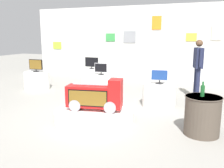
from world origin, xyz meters
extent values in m
plane|color=gray|center=(0.00, 0.00, 0.00)|extent=(30.00, 30.00, 0.00)
cube|color=silver|center=(0.00, 5.26, 1.52)|extent=(10.40, 0.10, 3.04)
cube|color=#9ECC33|center=(-4.29, 5.19, 1.36)|extent=(0.45, 0.02, 0.33)
cube|color=yellow|center=(1.79, 5.19, 1.76)|extent=(0.40, 0.02, 0.30)
cube|color=orange|center=(0.43, 5.19, 2.32)|extent=(0.38, 0.02, 0.53)
cube|color=beige|center=(2.67, 5.19, 1.92)|extent=(0.36, 0.02, 0.54)
cube|color=green|center=(-1.56, 5.19, 1.74)|extent=(0.43, 0.02, 0.34)
cube|color=gray|center=(-0.69, 5.19, 1.77)|extent=(0.53, 0.02, 0.48)
cylinder|color=white|center=(0.25, -0.23, 0.13)|extent=(1.73, 1.73, 0.25)
cylinder|color=gray|center=(-0.12, -0.30, 0.38)|extent=(0.33, 0.47, 0.25)
cylinder|color=gray|center=(0.63, -0.16, 0.38)|extent=(0.33, 0.47, 0.25)
cube|color=red|center=(0.25, -0.23, 0.56)|extent=(1.24, 0.59, 0.46)
cube|color=red|center=(0.71, -0.15, 0.86)|extent=(0.33, 0.42, 0.16)
cube|color=black|center=(0.20, -0.44, 0.56)|extent=(0.84, 0.17, 0.35)
cube|color=brown|center=(0.20, -0.44, 0.56)|extent=(0.80, 0.17, 0.31)
cube|color=#B2B2B7|center=(0.25, -0.23, 0.82)|extent=(0.94, 0.20, 0.02)
cylinder|color=white|center=(-3.02, 1.98, 0.30)|extent=(0.86, 0.86, 0.61)
cylinder|color=black|center=(-3.02, 1.98, 0.62)|extent=(0.20, 0.20, 0.02)
cylinder|color=black|center=(-3.02, 1.98, 0.65)|extent=(0.04, 0.04, 0.06)
cube|color=black|center=(-3.02, 1.98, 0.86)|extent=(0.53, 0.05, 0.35)
cube|color=brown|center=(-3.02, 1.96, 0.86)|extent=(0.49, 0.02, 0.31)
cylinder|color=white|center=(1.34, 1.41, 0.30)|extent=(0.86, 0.86, 0.61)
cylinder|color=black|center=(1.34, 1.41, 0.62)|extent=(0.21, 0.21, 0.02)
cylinder|color=black|center=(1.34, 1.41, 0.66)|extent=(0.04, 0.04, 0.08)
cube|color=silver|center=(1.34, 1.41, 0.84)|extent=(0.43, 0.09, 0.27)
cube|color=navy|center=(1.33, 1.39, 0.84)|extent=(0.40, 0.07, 0.25)
cylinder|color=white|center=(-0.67, 2.19, 0.30)|extent=(0.78, 0.78, 0.61)
cylinder|color=black|center=(-0.67, 2.19, 0.62)|extent=(0.17, 0.17, 0.02)
cylinder|color=black|center=(-0.67, 2.19, 0.66)|extent=(0.04, 0.04, 0.06)
cube|color=silver|center=(-0.67, 2.19, 0.84)|extent=(0.43, 0.07, 0.29)
cube|color=black|center=(-0.67, 2.17, 0.84)|extent=(0.39, 0.04, 0.26)
cylinder|color=white|center=(-1.57, 3.35, 0.30)|extent=(0.82, 0.82, 0.61)
cylinder|color=black|center=(-1.57, 3.35, 0.62)|extent=(0.17, 0.17, 0.02)
cylinder|color=black|center=(-1.57, 3.35, 0.66)|extent=(0.04, 0.04, 0.06)
cube|color=black|center=(-1.57, 3.35, 0.86)|extent=(0.53, 0.05, 0.35)
cube|color=black|center=(-1.57, 3.33, 0.86)|extent=(0.48, 0.02, 0.31)
cylinder|color=#4C4238|center=(2.45, -0.17, 0.37)|extent=(0.65, 0.65, 0.74)
cylinder|color=#4C4238|center=(2.45, -0.17, 0.73)|extent=(0.67, 0.67, 0.02)
cylinder|color=#195926|center=(2.42, -0.16, 0.84)|extent=(0.08, 0.08, 0.20)
cylinder|color=#195926|center=(2.42, -0.16, 0.98)|extent=(0.03, 0.03, 0.07)
cylinder|color=#1E233F|center=(2.17, 2.74, 0.45)|extent=(0.12, 0.12, 0.91)
cylinder|color=#1E233F|center=(2.23, 2.55, 0.45)|extent=(0.12, 0.12, 0.91)
cube|color=#1E233F|center=(2.20, 2.65, 1.20)|extent=(0.30, 0.42, 0.58)
sphere|color=brown|center=(2.20, 2.65, 1.62)|extent=(0.20, 0.20, 0.20)
cylinder|color=#1E233F|center=(2.13, 2.88, 1.23)|extent=(0.08, 0.08, 0.52)
cylinder|color=#1E233F|center=(2.27, 2.42, 1.23)|extent=(0.08, 0.08, 0.52)
camera|label=1|loc=(2.50, -4.88, 1.86)|focal=39.63mm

